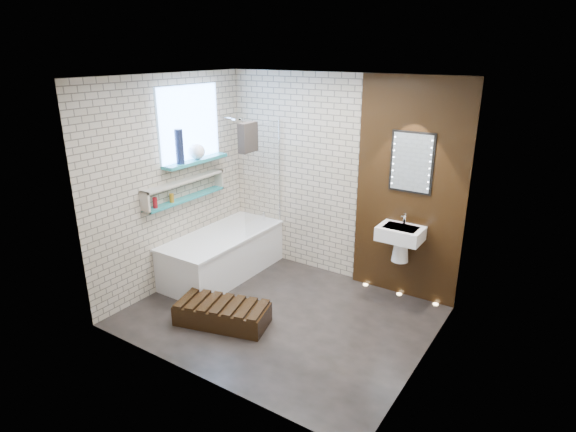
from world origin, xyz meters
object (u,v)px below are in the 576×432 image
Objects in this scene: bath_screen at (263,178)px; washbasin at (400,238)px; bathtub at (223,254)px; walnut_step at (222,314)px; led_mirror at (412,163)px.

bath_screen reaches higher than washbasin.
bathtub is 1.23m from walnut_step.
washbasin is at bearing 5.78° from bath_screen.
bathtub is 3.00× the size of washbasin.
bathtub reaches higher than walnut_step.
bath_screen is (0.35, 0.44, 0.99)m from bathtub.
bath_screen is 2.00× the size of led_mirror.
washbasin is 0.88m from led_mirror.
led_mirror is (2.17, 0.78, 1.36)m from bathtub.
led_mirror is at bearing 19.78° from bathtub.
bathtub is 1.74× the size of walnut_step.
led_mirror is (0.00, 0.16, 0.86)m from washbasin.
bath_screen is at bearing -174.22° from washbasin.
walnut_step is (0.78, -0.94, -0.18)m from bathtub.
bathtub is 2.32m from washbasin.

